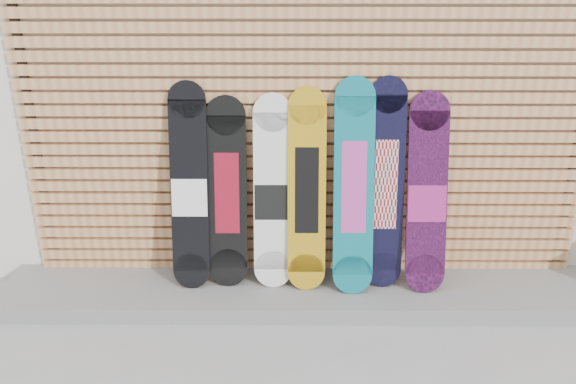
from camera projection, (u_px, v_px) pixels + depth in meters
name	position (u px, v px, depth m)	size (l,w,h in m)	color
ground	(331.00, 355.00, 3.66)	(80.00, 80.00, 0.00)	#969698
building	(359.00, 25.00, 6.28)	(12.00, 5.00, 3.60)	silver
concrete_step	(305.00, 292.00, 4.27)	(4.60, 0.70, 0.12)	slate
slat_wall	(306.00, 136.00, 4.13)	(4.26, 0.08, 2.29)	tan
snowboard_0	(189.00, 189.00, 4.09)	(0.27, 0.32, 1.51)	black
snowboard_1	(227.00, 193.00, 4.12)	(0.29, 0.29, 1.41)	black
snowboard_2	(273.00, 194.00, 4.11)	(0.28, 0.30, 1.42)	white
snowboard_3	(307.00, 190.00, 4.08)	(0.28, 0.34, 1.47)	#BF8E14
snowboard_4	(354.00, 187.00, 4.04)	(0.29, 0.40, 1.54)	#0C6E7B
snowboard_5	(386.00, 185.00, 4.08)	(0.27, 0.30, 1.54)	black
snowboard_6	(427.00, 195.00, 4.06)	(0.29, 0.38, 1.44)	black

